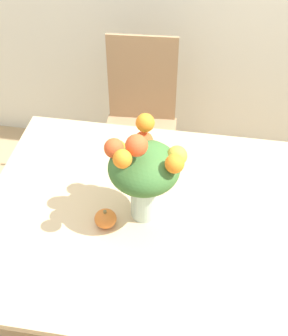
% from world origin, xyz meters
% --- Properties ---
extents(ground_plane, '(12.00, 12.00, 0.00)m').
position_xyz_m(ground_plane, '(0.00, 0.00, 0.00)').
color(ground_plane, tan).
extents(dining_table, '(1.47, 1.12, 0.77)m').
position_xyz_m(dining_table, '(0.00, 0.00, 0.69)').
color(dining_table, '#D1B284').
rests_on(dining_table, ground_plane).
extents(flower_vase, '(0.31, 0.29, 0.44)m').
position_xyz_m(flower_vase, '(-0.07, 0.00, 1.01)').
color(flower_vase, '#B2CCBC').
rests_on(flower_vase, dining_table).
extents(pumpkin, '(0.09, 0.09, 0.08)m').
position_xyz_m(pumpkin, '(-0.21, -0.08, 0.81)').
color(pumpkin, orange).
rests_on(pumpkin, dining_table).
extents(dining_chair_near_window, '(0.45, 0.45, 1.02)m').
position_xyz_m(dining_chair_near_window, '(-0.24, 0.91, 0.52)').
color(dining_chair_near_window, '#9E7A56').
rests_on(dining_chair_near_window, ground_plane).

